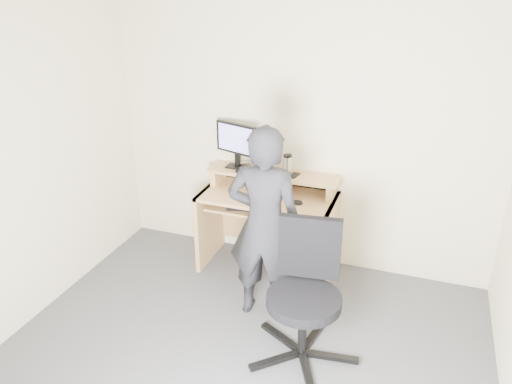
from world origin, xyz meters
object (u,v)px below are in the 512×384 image
Objects in this scene: office_chair at (306,288)px; person at (264,225)px; desk at (270,212)px; monitor at (236,141)px.

person reaches higher than office_chair.
person reaches higher than desk.
office_chair is 0.63× the size of person.
desk is 1.21× the size of office_chair.
office_chair is (0.96, -1.14, -0.62)m from monitor.
monitor is 0.27× the size of person.
person is at bearing -38.28° from monitor.
person is at bearing 134.17° from office_chair.
person reaches higher than monitor.
office_chair reaches higher than desk.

